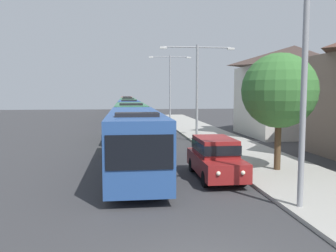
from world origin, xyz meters
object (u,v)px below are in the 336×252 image
bus_second_in_line (131,120)px  streetlamp_mid (197,81)px  roadside_tree (279,91)px  white_suv (215,156)px  streetlamp_near (305,60)px  bus_rear (127,105)px  bus_tail_end (127,103)px  bus_middle (129,112)px  bus_lead (135,139)px  bus_fourth_in_line (128,108)px  streetlamp_far (170,82)px

bus_second_in_line → streetlamp_mid: size_ratio=1.48×
bus_second_in_line → roadside_tree: size_ratio=1.97×
white_suv → streetlamp_near: 6.57m
bus_rear → streetlamp_near: 58.74m
bus_tail_end → white_suv: size_ratio=2.30×
roadside_tree → bus_middle: bearing=104.7°
streetlamp_mid → roadside_tree: (1.71, -11.82, -0.84)m
bus_lead → white_suv: bus_lead is taller
streetlamp_mid → bus_lead: bearing=-116.5°
white_suv → streetlamp_mid: size_ratio=0.64×
streetlamp_near → roadside_tree: size_ratio=1.36×
bus_lead → bus_fourth_in_line: size_ratio=1.04×
bus_tail_end → streetlamp_far: bearing=-81.6°
bus_second_in_line → white_suv: bearing=-75.8°
bus_second_in_line → bus_fourth_in_line: bearing=90.0°
streetlamp_far → roadside_tree: bearing=-86.7°
white_suv → roadside_tree: bearing=12.9°
bus_lead → roadside_tree: roadside_tree is taller
bus_middle → bus_fourth_in_line: (0.00, 12.33, 0.00)m
bus_lead → bus_rear: bearing=90.0°
streetlamp_near → roadside_tree: streetlamp_near is taller
bus_tail_end → bus_rear: bearing=-90.0°
bus_rear → bus_tail_end: 13.09m
bus_rear → white_suv: bus_rear is taller
bus_second_in_line → bus_fourth_in_line: same height
white_suv → roadside_tree: 4.65m
bus_tail_end → white_suv: (3.70, -66.58, -0.66)m
bus_middle → roadside_tree: (7.11, -27.01, 2.41)m
bus_middle → streetlamp_mid: bearing=-70.4°
bus_lead → streetlamp_far: bearing=79.2°
white_suv → streetlamp_far: 30.46m
bus_tail_end → streetlamp_mid: 54.35m
streetlamp_far → bus_middle: bearing=-156.9°
streetlamp_far → roadside_tree: streetlamp_far is taller
white_suv → bus_lead: bearing=154.2°
bus_middle → white_suv: (3.70, -27.79, -0.66)m
bus_second_in_line → bus_fourth_in_line: (0.00, 25.51, 0.00)m
bus_fourth_in_line → white_suv: 40.30m
streetlamp_mid → streetlamp_far: (0.00, 17.50, 0.47)m
bus_tail_end → roadside_tree: 66.23m
bus_fourth_in_line → bus_tail_end: (-0.00, 26.46, -0.00)m
bus_rear → roadside_tree: size_ratio=1.98×
bus_rear → white_suv: size_ratio=2.33×
bus_lead → bus_tail_end: 64.79m
streetlamp_near → bus_lead: bearing=128.9°
bus_second_in_line → white_suv: bus_second_in_line is taller
bus_rear → bus_tail_end: bearing=90.0°
bus_lead → bus_tail_end: same height
bus_lead → bus_rear: size_ratio=1.05×
bus_rear → roadside_tree: roadside_tree is taller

